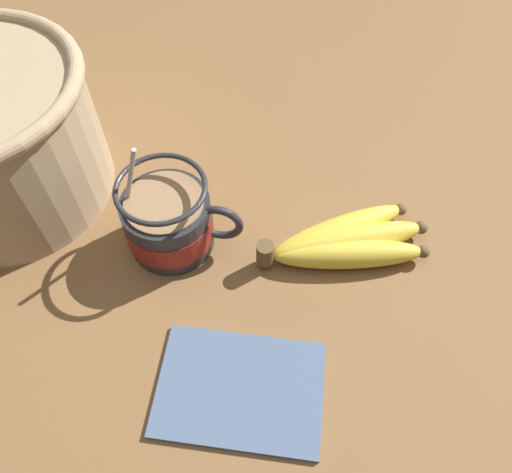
{
  "coord_description": "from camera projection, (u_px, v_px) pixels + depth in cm",
  "views": [
    {
      "loc": [
        12.35,
        -34.94,
        53.15
      ],
      "look_at": [
        7.42,
        -4.3,
        7.94
      ],
      "focal_mm": 35.0,
      "sensor_mm": 36.0,
      "label": 1
    }
  ],
  "objects": [
    {
      "name": "banana_bunch",
      "position": [
        345.0,
        242.0,
        0.58
      ],
      "size": [
        19.51,
        12.26,
        4.0
      ],
      "color": "brown",
      "rests_on": "table"
    },
    {
      "name": "table",
      "position": [
        203.0,
        229.0,
        0.63
      ],
      "size": [
        117.41,
        117.41,
        3.55
      ],
      "color": "brown",
      "rests_on": "ground"
    },
    {
      "name": "napkin",
      "position": [
        240.0,
        389.0,
        0.49
      ],
      "size": [
        16.69,
        11.92,
        0.6
      ],
      "color": "slate",
      "rests_on": "table"
    },
    {
      "name": "coffee_mug",
      "position": [
        169.0,
        221.0,
        0.57
      ],
      "size": [
        14.72,
        10.13,
        15.16
      ],
      "color": "#28282D",
      "rests_on": "table"
    }
  ]
}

